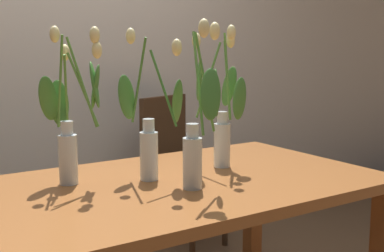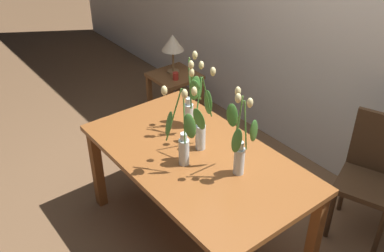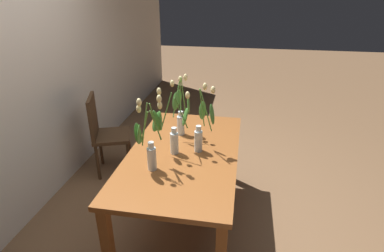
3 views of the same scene
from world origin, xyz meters
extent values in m
cube|color=silver|center=(0.00, 1.48, 1.35)|extent=(9.00, 0.10, 2.70)
cube|color=brown|center=(0.00, 0.00, 0.72)|extent=(1.60, 0.90, 0.04)
cube|color=brown|center=(0.74, 0.39, 0.35)|extent=(0.07, 0.07, 0.70)
cylinder|color=silver|center=(0.31, 0.09, 0.83)|extent=(0.07, 0.07, 0.18)
cylinder|color=silver|center=(0.31, 0.09, 0.94)|extent=(0.04, 0.04, 0.05)
cylinder|color=silver|center=(0.31, 0.09, 0.80)|extent=(0.06, 0.06, 0.11)
cylinder|color=#56933D|center=(0.34, 0.09, 1.10)|extent=(0.04, 0.01, 0.32)
ellipsoid|color=#F4E093|center=(0.36, 0.10, 1.26)|extent=(0.04, 0.04, 0.06)
ellipsoid|color=#427F33|center=(0.38, 0.13, 1.07)|extent=(0.05, 0.11, 0.18)
cylinder|color=#56933D|center=(0.32, 0.06, 1.11)|extent=(0.01, 0.05, 0.35)
ellipsoid|color=#F4E093|center=(0.32, 0.04, 1.29)|extent=(0.04, 0.04, 0.06)
ellipsoid|color=#427F33|center=(0.35, 0.02, 1.03)|extent=(0.10, 0.04, 0.18)
cylinder|color=#56933D|center=(0.26, 0.12, 1.10)|extent=(0.09, 0.05, 0.31)
ellipsoid|color=#F4E093|center=(0.22, 0.14, 1.26)|extent=(0.04, 0.04, 0.06)
ellipsoid|color=#427F33|center=(0.21, 0.11, 1.10)|extent=(0.05, 0.10, 0.18)
cylinder|color=silver|center=(-0.31, 0.18, 0.83)|extent=(0.07, 0.07, 0.18)
cylinder|color=silver|center=(-0.31, 0.18, 0.94)|extent=(0.04, 0.04, 0.05)
cylinder|color=silver|center=(-0.31, 0.18, 0.80)|extent=(0.06, 0.06, 0.11)
cylinder|color=#56933D|center=(-0.32, 0.21, 1.11)|extent=(0.02, 0.06, 0.33)
ellipsoid|color=#F4E093|center=(-0.32, 0.24, 1.28)|extent=(0.04, 0.04, 0.06)
ellipsoid|color=#427F33|center=(-0.35, 0.25, 1.05)|extent=(0.10, 0.06, 0.18)
cylinder|color=#56933D|center=(-0.26, 0.15, 1.08)|extent=(0.10, 0.06, 0.27)
ellipsoid|color=#F4E093|center=(-0.21, 0.13, 1.22)|extent=(0.04, 0.04, 0.06)
ellipsoid|color=#427F33|center=(-0.21, 0.16, 1.09)|extent=(0.06, 0.12, 0.18)
cylinder|color=#56933D|center=(-0.29, 0.22, 1.08)|extent=(0.04, 0.08, 0.26)
ellipsoid|color=#F4E093|center=(-0.28, 0.26, 1.21)|extent=(0.04, 0.04, 0.06)
ellipsoid|color=#427F33|center=(-0.30, 0.27, 1.03)|extent=(0.07, 0.06, 0.17)
cylinder|color=#56933D|center=(-0.26, 0.15, 1.11)|extent=(0.09, 0.05, 0.32)
ellipsoid|color=#F4E093|center=(-0.21, 0.13, 1.27)|extent=(0.04, 0.04, 0.06)
ellipsoid|color=#427F33|center=(-0.21, 0.16, 1.10)|extent=(0.06, 0.10, 0.18)
cylinder|color=silver|center=(-0.04, 0.07, 0.83)|extent=(0.07, 0.07, 0.18)
cylinder|color=silver|center=(-0.04, 0.07, 0.94)|extent=(0.04, 0.04, 0.05)
cylinder|color=silver|center=(-0.04, 0.07, 0.80)|extent=(0.06, 0.06, 0.11)
cylinder|color=#3D752D|center=(-0.01, 0.01, 1.08)|extent=(0.06, 0.10, 0.27)
ellipsoid|color=#F4E093|center=(0.02, -0.03, 1.23)|extent=(0.04, 0.04, 0.06)
ellipsoid|color=#427F33|center=(0.04, -0.01, 1.04)|extent=(0.08, 0.09, 0.18)
cylinder|color=#3D752D|center=(-0.05, 0.13, 1.11)|extent=(0.02, 0.10, 0.32)
ellipsoid|color=#F4E093|center=(-0.05, 0.17, 1.27)|extent=(0.04, 0.04, 0.06)
ellipsoid|color=#427F33|center=(-0.08, 0.16, 1.04)|extent=(0.10, 0.03, 0.18)
cylinder|color=silver|center=(0.03, -0.12, 0.83)|extent=(0.07, 0.07, 0.18)
cylinder|color=silver|center=(0.03, -0.12, 0.94)|extent=(0.04, 0.04, 0.05)
cylinder|color=silver|center=(0.03, -0.12, 0.80)|extent=(0.06, 0.06, 0.11)
cylinder|color=#56933D|center=(0.07, -0.14, 1.11)|extent=(0.06, 0.04, 0.34)
ellipsoid|color=#F4E093|center=(0.09, -0.16, 1.28)|extent=(0.04, 0.04, 0.06)
ellipsoid|color=#427F33|center=(0.12, -0.14, 1.07)|extent=(0.07, 0.09, 0.18)
cylinder|color=#56933D|center=(0.01, -0.18, 1.11)|extent=(0.04, 0.11, 0.34)
ellipsoid|color=#F4E093|center=(0.00, -0.23, 1.29)|extent=(0.04, 0.04, 0.06)
ellipsoid|color=#427F33|center=(0.03, -0.23, 1.08)|extent=(0.09, 0.07, 0.18)
cube|color=#4C331E|center=(0.71, 0.98, 0.45)|extent=(0.51, 0.51, 0.04)
cylinder|color=#4C331E|center=(0.93, 0.88, 0.21)|extent=(0.04, 0.04, 0.43)
cylinder|color=#4C331E|center=(0.61, 0.76, 0.21)|extent=(0.04, 0.04, 0.43)
cylinder|color=#4C331E|center=(0.81, 1.20, 0.21)|extent=(0.04, 0.04, 0.43)
cylinder|color=#4C331E|center=(0.49, 1.08, 0.21)|extent=(0.04, 0.04, 0.43)
cube|color=#4C331E|center=(0.65, 1.15, 0.70)|extent=(0.39, 0.17, 0.46)
camera|label=1|loc=(-0.93, -1.58, 1.23)|focal=48.18mm
camera|label=2|loc=(1.81, -1.43, 2.42)|focal=40.31mm
camera|label=3|loc=(-2.18, -0.46, 1.99)|focal=28.49mm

